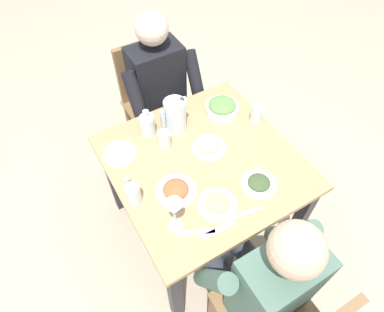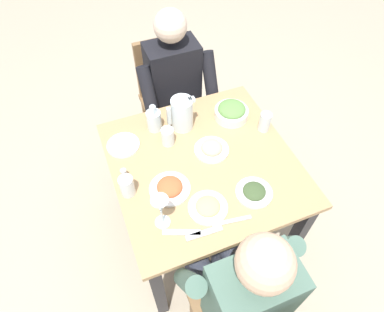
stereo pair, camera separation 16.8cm
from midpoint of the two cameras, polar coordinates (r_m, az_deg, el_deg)
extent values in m
plane|color=tan|center=(2.33, -0.58, -11.48)|extent=(8.00, 8.00, 0.00)
cube|color=tan|center=(1.74, -0.76, -1.23)|extent=(0.93, 0.93, 0.03)
cube|color=#232328|center=(2.38, 2.94, 4.47)|extent=(0.06, 0.06, 0.67)
cube|color=#232328|center=(2.19, -15.51, -3.71)|extent=(0.06, 0.06, 0.67)
cube|color=#232328|center=(2.03, 15.62, -10.42)|extent=(0.06, 0.06, 0.67)
cube|color=#232328|center=(1.81, -5.74, -22.52)|extent=(0.06, 0.06, 0.67)
cube|color=olive|center=(2.70, -5.59, 7.78)|extent=(0.04, 0.04, 0.42)
cube|color=olive|center=(2.63, -12.21, 5.03)|extent=(0.04, 0.04, 0.42)
cube|color=olive|center=(2.49, -2.03, 3.14)|extent=(0.04, 0.04, 0.42)
cube|color=olive|center=(2.41, -9.10, 0.02)|extent=(0.04, 0.04, 0.42)
cube|color=olive|center=(2.39, -7.79, 7.78)|extent=(0.40, 0.40, 0.03)
cube|color=olive|center=(2.38, -10.31, 14.20)|extent=(0.38, 0.04, 0.42)
cube|color=olive|center=(1.91, 0.91, -24.87)|extent=(0.04, 0.04, 0.42)
cube|color=olive|center=(1.99, 9.85, -19.68)|extent=(0.04, 0.04, 0.42)
cube|color=olive|center=(1.70, 9.70, -24.74)|extent=(0.40, 0.40, 0.03)
cube|color=black|center=(2.19, -8.19, 12.26)|extent=(0.32, 0.20, 0.50)
sphere|color=beige|center=(1.98, -9.46, 20.54)|extent=(0.19, 0.19, 0.19)
cylinder|color=#2D3342|center=(2.28, -3.42, 4.97)|extent=(0.11, 0.38, 0.11)
cylinder|color=#2D3342|center=(2.32, -0.96, -1.28)|extent=(0.10, 0.10, 0.45)
cylinder|color=black|center=(2.14, -1.70, 12.58)|extent=(0.08, 0.23, 0.37)
cylinder|color=#2D3342|center=(2.23, -7.26, 3.33)|extent=(0.11, 0.38, 0.11)
cylinder|color=#2D3342|center=(2.27, -4.68, -3.01)|extent=(0.10, 0.10, 0.45)
cylinder|color=black|center=(2.03, -11.69, 8.71)|extent=(0.08, 0.23, 0.37)
cube|color=#4C6B5B|center=(1.46, 10.41, -21.30)|extent=(0.32, 0.20, 0.50)
sphere|color=#DBB28E|center=(1.11, 13.22, -15.57)|extent=(0.19, 0.19, 0.19)
cylinder|color=#2D3342|center=(1.74, 2.65, -20.48)|extent=(0.11, 0.38, 0.11)
cylinder|color=#2D3342|center=(1.98, -0.65, -17.72)|extent=(0.10, 0.10, 0.45)
cylinder|color=#4C6B5B|center=(1.42, 0.07, -20.61)|extent=(0.08, 0.23, 0.37)
cylinder|color=#2D3342|center=(1.78, 7.51, -17.68)|extent=(0.11, 0.38, 0.11)
cylinder|color=#2D3342|center=(2.01, 3.69, -15.38)|extent=(0.10, 0.10, 0.45)
cylinder|color=#4C6B5B|center=(1.53, 13.41, -12.80)|extent=(0.08, 0.23, 0.37)
cylinder|color=silver|center=(1.82, -5.54, 6.77)|extent=(0.12, 0.12, 0.19)
cube|color=silver|center=(1.80, -7.70, 6.10)|extent=(0.02, 0.02, 0.11)
cube|color=silver|center=(1.78, -4.18, 9.30)|extent=(0.04, 0.03, 0.02)
cylinder|color=white|center=(1.95, 2.63, 7.76)|extent=(0.19, 0.19, 0.05)
ellipsoid|color=#608E47|center=(1.92, 2.67, 8.53)|extent=(0.16, 0.16, 0.06)
cylinder|color=white|center=(1.62, -5.72, -6.21)|extent=(0.20, 0.20, 0.01)
ellipsoid|color=#CC5B33|center=(1.61, -5.77, -5.84)|extent=(0.12, 0.12, 0.05)
cylinder|color=white|center=(1.58, 1.26, -8.52)|extent=(0.19, 0.19, 0.01)
ellipsoid|color=#E0C670|center=(1.56, 1.27, -8.24)|extent=(0.12, 0.12, 0.04)
cylinder|color=white|center=(1.65, 8.44, -4.94)|extent=(0.18, 0.18, 0.01)
ellipsoid|color=#3D512D|center=(1.64, 8.50, -4.66)|extent=(0.11, 0.11, 0.03)
cylinder|color=white|center=(1.78, 0.28, 1.29)|extent=(0.18, 0.18, 0.01)
ellipsoid|color=#B7AD89|center=(1.76, 0.28, 1.69)|extent=(0.11, 0.11, 0.05)
cylinder|color=white|center=(1.81, -14.78, 0.22)|extent=(0.17, 0.17, 0.01)
ellipsoid|color=white|center=(1.80, -14.89, 0.55)|extent=(0.11, 0.11, 0.04)
cylinder|color=silver|center=(1.77, -7.44, 2.63)|extent=(0.07, 0.07, 0.10)
cylinder|color=silver|center=(1.59, -12.96, -6.59)|extent=(0.07, 0.07, 0.11)
cylinder|color=silver|center=(1.90, 8.41, 6.92)|extent=(0.06, 0.06, 0.11)
cylinder|color=silver|center=(1.54, -6.02, -11.89)|extent=(0.07, 0.07, 0.01)
cylinder|color=silver|center=(1.49, -6.19, -10.98)|extent=(0.01, 0.01, 0.10)
cone|color=silver|center=(1.41, -6.52, -9.19)|extent=(0.08, 0.08, 0.09)
cylinder|color=silver|center=(1.84, -10.18, 5.02)|extent=(0.08, 0.08, 0.12)
cylinder|color=white|center=(1.86, -10.08, 4.51)|extent=(0.07, 0.07, 0.07)
cylinder|color=silver|center=(1.78, -10.55, 6.83)|extent=(0.03, 0.03, 0.04)
cylinder|color=white|center=(1.67, -13.86, -4.61)|extent=(0.03, 0.03, 0.04)
cylinder|color=#B2B2B7|center=(1.65, -14.03, -4.09)|extent=(0.03, 0.03, 0.01)
cube|color=silver|center=(1.52, -2.53, -13.16)|extent=(0.17, 0.09, 0.01)
cube|color=silver|center=(1.56, 5.58, -10.10)|extent=(0.19, 0.04, 0.01)
cube|color=silver|center=(1.52, 1.31, -12.75)|extent=(0.17, 0.03, 0.01)
camera|label=1|loc=(0.08, -92.81, -3.54)|focal=31.33mm
camera|label=2|loc=(0.08, 87.19, 3.54)|focal=31.33mm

